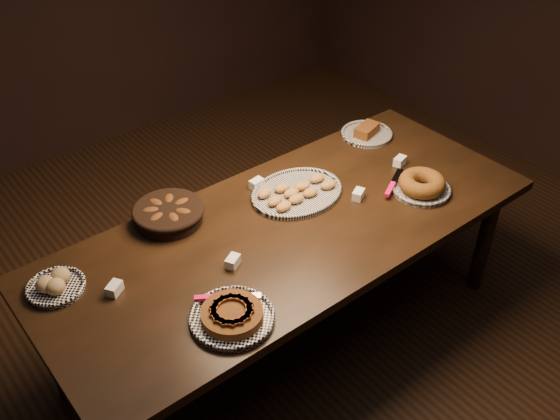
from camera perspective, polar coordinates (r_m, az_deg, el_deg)
ground at (r=3.41m, az=0.85°, el=-11.34°), size 5.00×5.00×0.00m
buffet_table at (r=2.94m, az=0.97°, el=-2.53°), size 2.40×1.00×0.75m
apple_tart_plate at (r=2.44m, az=-4.42°, el=-9.60°), size 0.34×0.34×0.06m
madeleine_platter at (r=3.07m, az=1.51°, el=1.62°), size 0.48×0.39×0.05m
bundt_cake_plate at (r=3.16m, az=12.80°, el=2.23°), size 0.34×0.34×0.09m
croissant_basket at (r=2.93m, az=-10.16°, el=-0.24°), size 0.37×0.37×0.08m
bread_roll_plate at (r=2.71m, az=-19.88°, el=-6.46°), size 0.24×0.24×0.08m
loaf_plate at (r=3.59m, az=7.93°, el=7.00°), size 0.29×0.29×0.07m
tent_cards at (r=2.93m, az=0.11°, el=-0.27°), size 1.70×0.47×0.04m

